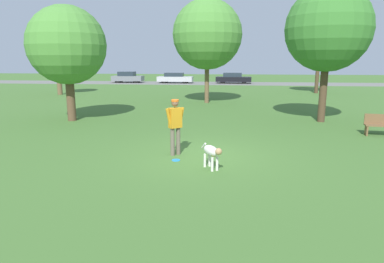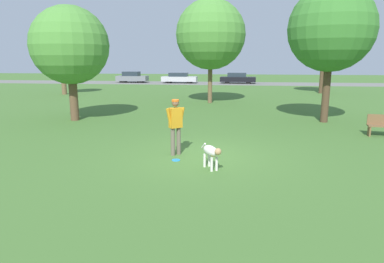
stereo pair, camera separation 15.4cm
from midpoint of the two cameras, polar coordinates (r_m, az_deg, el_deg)
ground_plane at (r=10.75m, az=1.43°, el=-3.99°), size 120.00×120.00×0.00m
far_road_strip at (r=43.32m, az=5.84°, el=7.97°), size 120.00×6.00×0.01m
person at (r=10.58m, az=-2.34°, el=1.51°), size 0.56×0.48×1.75m
dog at (r=9.30m, az=3.73°, el=-3.46°), size 0.65×0.95×0.68m
frisbee at (r=10.22m, az=-2.25°, el=-4.79°), size 0.25×0.25×0.02m
tree_near_right at (r=17.43m, az=22.42°, el=15.52°), size 3.90×3.90×6.27m
tree_near_left at (r=17.64m, az=-19.44°, el=13.34°), size 3.68×3.68×5.44m
tree_far_left at (r=31.42m, az=-20.85°, el=12.96°), size 2.71×2.71×5.34m
tree_mid_center at (r=23.72m, az=3.31°, el=15.83°), size 4.65×4.65×6.90m
tree_far_right at (r=32.54m, az=21.36°, el=14.29°), size 3.51×3.51×6.52m
parked_car_grey at (r=45.51m, az=-9.86°, el=8.92°), size 3.94×1.87×1.41m
parked_car_silver at (r=43.84m, az=-2.04°, el=8.91°), size 4.47×1.77×1.30m
parked_car_black at (r=43.58m, az=7.72°, el=8.80°), size 4.45×1.94×1.32m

